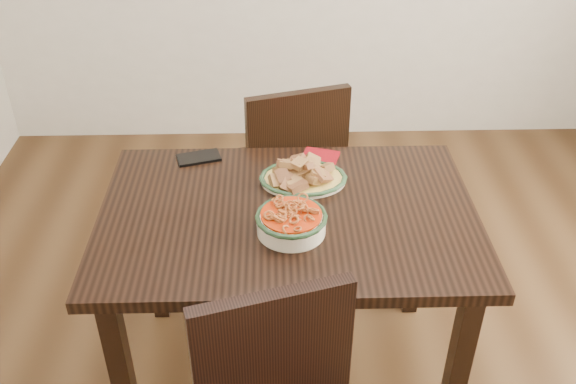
{
  "coord_description": "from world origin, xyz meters",
  "views": [
    {
      "loc": [
        -0.18,
        -1.76,
        1.95
      ],
      "look_at": [
        -0.14,
        -0.1,
        0.81
      ],
      "focal_mm": 40.0,
      "sensor_mm": 36.0,
      "label": 1
    }
  ],
  "objects_px": {
    "noodle_bowl": "(291,220)",
    "smartphone": "(199,158)",
    "fish_plate": "(303,170)",
    "chair_far": "(290,165)",
    "dining_table": "(288,236)"
  },
  "relations": [
    {
      "from": "dining_table",
      "to": "smartphone",
      "type": "distance_m",
      "value": 0.46
    },
    {
      "from": "chair_far",
      "to": "noodle_bowl",
      "type": "distance_m",
      "value": 0.84
    },
    {
      "from": "fish_plate",
      "to": "noodle_bowl",
      "type": "xyz_separation_m",
      "value": [
        -0.05,
        -0.27,
        -0.0
      ]
    },
    {
      "from": "chair_far",
      "to": "fish_plate",
      "type": "distance_m",
      "value": 0.59
    },
    {
      "from": "fish_plate",
      "to": "smartphone",
      "type": "bearing_deg",
      "value": 156.65
    },
    {
      "from": "dining_table",
      "to": "smartphone",
      "type": "height_order",
      "value": "smartphone"
    },
    {
      "from": "fish_plate",
      "to": "noodle_bowl",
      "type": "distance_m",
      "value": 0.28
    },
    {
      "from": "chair_far",
      "to": "smartphone",
      "type": "distance_m",
      "value": 0.55
    },
    {
      "from": "dining_table",
      "to": "fish_plate",
      "type": "relative_size",
      "value": 4.18
    },
    {
      "from": "noodle_bowl",
      "to": "smartphone",
      "type": "height_order",
      "value": "noodle_bowl"
    },
    {
      "from": "dining_table",
      "to": "chair_far",
      "type": "bearing_deg",
      "value": 87.87
    },
    {
      "from": "dining_table",
      "to": "chair_far",
      "type": "relative_size",
      "value": 1.35
    },
    {
      "from": "chair_far",
      "to": "fish_plate",
      "type": "xyz_separation_m",
      "value": [
        0.03,
        -0.51,
        0.3
      ]
    },
    {
      "from": "dining_table",
      "to": "fish_plate",
      "type": "xyz_separation_m",
      "value": [
        0.06,
        0.17,
        0.14
      ]
    },
    {
      "from": "dining_table",
      "to": "noodle_bowl",
      "type": "height_order",
      "value": "noodle_bowl"
    }
  ]
}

